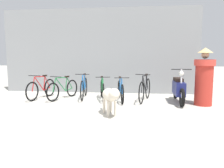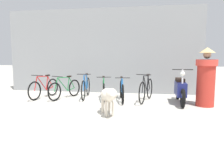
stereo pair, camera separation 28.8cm
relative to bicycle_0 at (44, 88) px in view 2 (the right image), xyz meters
The scene contains 11 objects.
ground_plane 2.74m from the bicycle_0, 50.36° to the right, with size 60.00×60.00×0.00m, color #B7B2A5.
shop_wall_back 2.69m from the bicycle_0, 42.10° to the left, with size 7.78×0.20×3.32m.
bicycle_0 is the anchor object (origin of this frame).
bicycle_1 0.76m from the bicycle_0, ahead, with size 0.63×1.56×0.80m.
bicycle_2 1.46m from the bicycle_0, ahead, with size 0.46×1.70×0.87m.
bicycle_3 2.12m from the bicycle_0, ahead, with size 0.50×1.57×0.80m.
bicycle_4 2.74m from the bicycle_0, ahead, with size 0.46×1.69×0.80m.
bicycle_5 3.53m from the bicycle_0, ahead, with size 0.52×1.64×0.90m.
motorcycle 4.57m from the bicycle_0, ahead, with size 0.58×1.82×1.08m.
stray_dog 3.26m from the bicycle_0, 36.08° to the right, with size 0.61×1.13×0.72m.
person_in_robes 5.27m from the bicycle_0, ahead, with size 0.69×0.69×1.70m.
Camera 2 is at (1.83, -4.97, 1.42)m, focal length 35.00 mm.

